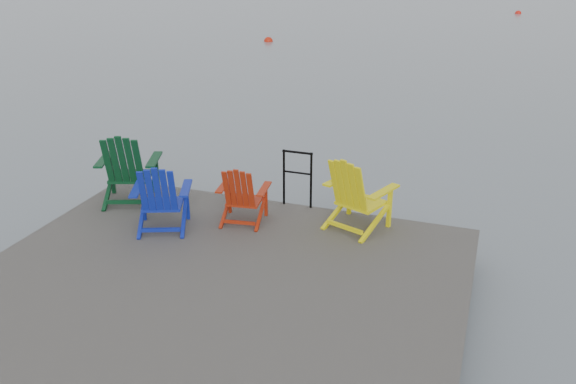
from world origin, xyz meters
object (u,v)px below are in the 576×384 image
(chair_red, at_px, (242,194))
(chair_yellow, at_px, (356,193))
(chair_green, at_px, (127,167))
(handrail, at_px, (297,173))
(chair_blue, at_px, (161,196))
(buoy_b, at_px, (268,41))
(buoy_d, at_px, (518,14))

(chair_red, relative_size, chair_yellow, 0.82)
(chair_red, bearing_deg, chair_green, 169.31)
(chair_green, height_order, chair_yellow, chair_green)
(chair_green, xyz_separation_m, chair_red, (1.97, -0.09, -0.13))
(handrail, xyz_separation_m, chair_green, (-2.53, -0.74, 0.04))
(chair_yellow, bearing_deg, chair_green, -155.45)
(chair_blue, distance_m, chair_yellow, 2.75)
(chair_red, relative_size, buoy_b, 2.19)
(chair_green, height_order, buoy_d, chair_green)
(handrail, distance_m, chair_green, 2.64)
(chair_green, xyz_separation_m, buoy_b, (-4.88, 18.75, -1.09))
(handrail, bearing_deg, chair_green, -163.67)
(chair_green, relative_size, chair_blue, 1.14)
(chair_blue, bearing_deg, chair_red, 9.11)
(chair_red, distance_m, buoy_b, 20.07)
(handrail, height_order, buoy_b, handrail)
(chair_yellow, bearing_deg, chair_blue, -139.53)
(chair_red, xyz_separation_m, chair_yellow, (1.60, 0.35, 0.10))
(chair_blue, distance_m, chair_red, 1.15)
(chair_red, height_order, buoy_b, chair_red)
(chair_green, distance_m, chair_yellow, 3.57)
(handrail, bearing_deg, chair_blue, -137.38)
(handrail, relative_size, buoy_b, 2.20)
(buoy_b, distance_m, buoy_d, 18.65)
(handrail, distance_m, buoy_d, 33.47)
(chair_blue, bearing_deg, buoy_b, 84.83)
(chair_green, relative_size, chair_red, 1.29)
(handrail, height_order, buoy_d, handrail)
(chair_green, xyz_separation_m, chair_yellow, (3.56, 0.26, -0.03))
(chair_blue, xyz_separation_m, buoy_b, (-5.86, 19.43, -1.02))
(chair_red, height_order, buoy_d, chair_red)
(chair_green, distance_m, chair_red, 1.97)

